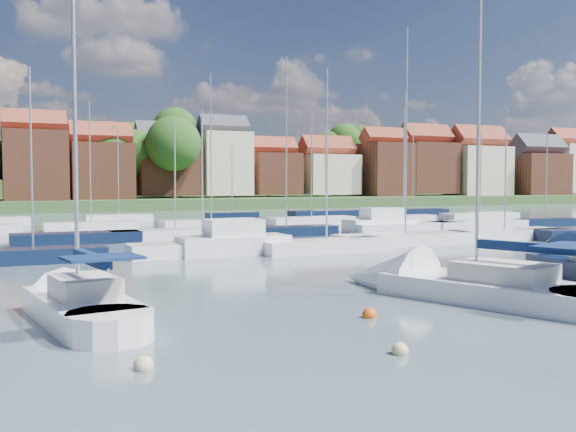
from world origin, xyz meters
name	(u,v)px	position (x,y,z in m)	size (l,w,h in m)	color
ground	(215,230)	(0.00, 40.00, 0.00)	(260.00, 260.00, 0.00)	#46575F
sailboat_left	(74,306)	(-16.60, 4.48, 0.36)	(3.92, 9.96, 13.27)	white
sailboat_centre	(450,287)	(-2.36, 2.37, 0.35)	(7.64, 13.28, 17.45)	white
buoy_a	(144,369)	(-15.74, -2.76, 0.00)	(0.49, 0.49, 0.49)	beige
buoy_b	(400,354)	(-9.23, -4.17, 0.00)	(0.45, 0.45, 0.45)	beige
buoy_c	(370,318)	(-7.52, 0.11, 0.00)	(0.50, 0.50, 0.50)	#D85914
buoy_e	(526,270)	(6.17, 6.85, 0.00)	(0.43, 0.43, 0.43)	#D85914
marina_field	(253,229)	(1.91, 35.15, 0.43)	(79.62, 41.41, 15.93)	white
far_shore_town	(98,182)	(2.23, 132.67, 4.61)	(212.46, 90.00, 22.27)	#395229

